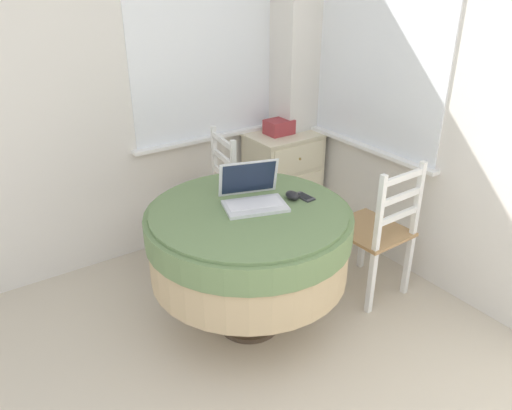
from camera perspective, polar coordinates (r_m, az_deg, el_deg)
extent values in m
cube|color=white|center=(3.57, -6.05, 18.85)|extent=(1.10, 0.01, 1.42)
cube|color=white|center=(3.70, -5.31, 7.67)|extent=(1.18, 0.07, 0.02)
cube|color=white|center=(3.43, 14.00, 17.98)|extent=(0.01, 1.10, 1.42)
cube|color=white|center=(3.57, 12.45, 6.48)|extent=(0.07, 1.18, 0.02)
cube|color=silver|center=(3.87, 4.46, 16.25)|extent=(0.28, 0.28, 2.55)
cylinder|color=#4C3D2D|center=(3.03, -0.76, -13.17)|extent=(0.36, 0.36, 0.03)
cylinder|color=#4C3D2D|center=(2.81, -0.80, -7.31)|extent=(0.11, 0.11, 0.71)
cylinder|color=tan|center=(2.72, -0.82, -4.36)|extent=(1.08, 1.08, 0.37)
cylinder|color=#607A4C|center=(2.66, -0.84, -2.22)|extent=(1.10, 1.10, 0.14)
cylinder|color=#607A4C|center=(2.62, -0.85, -0.66)|extent=(1.05, 1.05, 0.02)
cube|color=silver|center=(2.63, -0.08, -0.13)|extent=(0.37, 0.30, 0.02)
cube|color=silver|center=(2.64, -0.18, 0.20)|extent=(0.31, 0.21, 0.00)
cube|color=silver|center=(2.70, -0.88, 3.14)|extent=(0.33, 0.16, 0.20)
cube|color=#192338|center=(2.70, -0.85, 3.12)|extent=(0.29, 0.14, 0.18)
ellipsoid|color=black|center=(2.73, 4.17, 1.10)|extent=(0.06, 0.09, 0.05)
cube|color=#2D2D33|center=(2.76, 5.51, 0.94)|extent=(0.07, 0.13, 0.01)
cube|color=black|center=(2.76, 5.51, 1.05)|extent=(0.05, 0.09, 0.00)
cube|color=#A87F51|center=(3.47, -6.51, 0.23)|extent=(0.48, 0.45, 0.02)
cube|color=white|center=(3.66, -10.06, -2.41)|extent=(0.04, 0.04, 0.42)
cube|color=white|center=(3.38, -8.38, -4.86)|extent=(0.04, 0.04, 0.42)
cube|color=white|center=(3.77, -4.51, -1.21)|extent=(0.04, 0.04, 0.42)
cube|color=white|center=(3.49, -2.44, -3.48)|extent=(0.04, 0.04, 0.42)
cube|color=white|center=(3.58, -4.77, 5.38)|extent=(0.04, 0.04, 0.47)
cube|color=white|center=(3.29, -2.59, 3.54)|extent=(0.04, 0.04, 0.47)
cube|color=white|center=(3.37, -3.81, 7.30)|extent=(0.07, 0.34, 0.04)
cube|color=white|center=(3.41, -3.75, 5.37)|extent=(0.07, 0.34, 0.04)
cube|color=white|center=(3.46, -3.69, 3.50)|extent=(0.07, 0.34, 0.04)
cube|color=#A87F51|center=(3.18, 12.90, -2.80)|extent=(0.40, 0.44, 0.02)
cube|color=white|center=(3.51, 12.09, -3.94)|extent=(0.03, 0.03, 0.42)
cube|color=white|center=(3.29, 8.10, -5.71)|extent=(0.03, 0.03, 0.42)
cube|color=white|center=(3.31, 16.94, -6.53)|extent=(0.03, 0.03, 0.42)
cube|color=white|center=(3.08, 13.03, -8.65)|extent=(0.03, 0.03, 0.42)
cube|color=white|center=(3.09, 18.03, 0.72)|extent=(0.03, 0.03, 0.47)
cube|color=white|center=(2.85, 13.95, -0.97)|extent=(0.03, 0.03, 0.47)
cube|color=white|center=(2.90, 16.50, 3.05)|extent=(0.34, 0.03, 0.04)
cube|color=white|center=(2.95, 16.21, 0.88)|extent=(0.34, 0.03, 0.04)
cube|color=white|center=(3.00, 15.92, -1.21)|extent=(0.34, 0.03, 0.04)
cube|color=beige|center=(3.96, 3.04, 2.83)|extent=(0.52, 0.39, 0.74)
cube|color=beige|center=(3.83, 3.18, 8.03)|extent=(0.54, 0.41, 0.02)
cube|color=beige|center=(3.73, 4.98, 5.31)|extent=(0.46, 0.01, 0.21)
sphere|color=olive|center=(3.72, 5.06, 5.27)|extent=(0.02, 0.02, 0.02)
cube|color=beige|center=(3.82, 4.84, 1.86)|extent=(0.46, 0.01, 0.21)
sphere|color=olive|center=(3.81, 4.91, 1.81)|extent=(0.02, 0.02, 0.02)
cube|color=beige|center=(3.93, 4.70, -1.42)|extent=(0.46, 0.01, 0.21)
sphere|color=olive|center=(3.92, 4.78, -1.46)|extent=(0.02, 0.02, 0.02)
cube|color=#9E3338|center=(3.80, 2.65, 8.91)|extent=(0.20, 0.16, 0.11)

